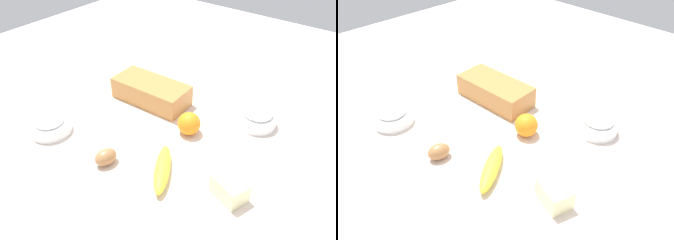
% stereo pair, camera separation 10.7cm
% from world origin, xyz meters
% --- Properties ---
extents(ground_plane, '(2.40, 2.40, 0.02)m').
position_xyz_m(ground_plane, '(0.00, 0.00, -0.01)').
color(ground_plane, beige).
extents(loaf_pan, '(0.29, 0.14, 0.08)m').
position_xyz_m(loaf_pan, '(0.15, -0.10, 0.04)').
color(loaf_pan, '#B77A3D').
rests_on(loaf_pan, ground_plane).
extents(flour_bowl, '(0.13, 0.13, 0.07)m').
position_xyz_m(flour_bowl, '(-0.22, -0.21, 0.03)').
color(flour_bowl, white).
rests_on(flour_bowl, ground_plane).
extents(sugar_bowl, '(0.13, 0.13, 0.06)m').
position_xyz_m(sugar_bowl, '(0.30, 0.24, 0.03)').
color(sugar_bowl, white).
rests_on(sugar_bowl, ground_plane).
extents(banana, '(0.14, 0.18, 0.04)m').
position_xyz_m(banana, '(-0.11, 0.17, 0.02)').
color(banana, yellow).
rests_on(banana, ground_plane).
extents(orange_fruit, '(0.08, 0.08, 0.08)m').
position_xyz_m(orange_fruit, '(-0.06, -0.03, 0.04)').
color(orange_fruit, orange).
rests_on(orange_fruit, ground_plane).
extents(butter_block, '(0.11, 0.09, 0.06)m').
position_xyz_m(butter_block, '(-0.30, 0.12, 0.03)').
color(butter_block, '#F4EDB2').
rests_on(butter_block, ground_plane).
extents(egg_near_butter, '(0.06, 0.08, 0.05)m').
position_xyz_m(egg_near_butter, '(0.05, 0.24, 0.02)').
color(egg_near_butter, '#A97245').
rests_on(egg_near_butter, ground_plane).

